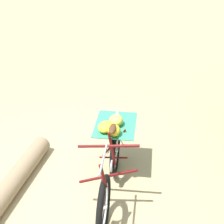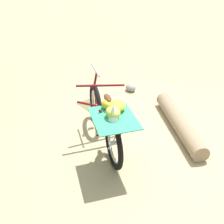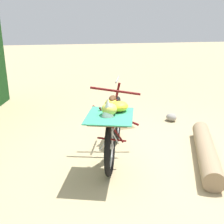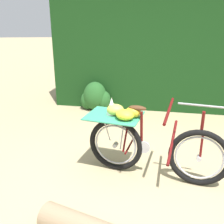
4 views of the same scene
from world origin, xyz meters
TOP-DOWN VIEW (x-y plane):
  - ground_plane at (0.00, 0.00)m, footprint 60.00×60.00m
  - foliage_hedge at (-1.53, -3.00)m, footprint 5.70×2.43m
  - bicycle at (-0.16, -0.25)m, footprint 1.74×1.02m
  - shrub_cluster at (0.40, -2.93)m, footprint 0.67×0.46m

SIDE VIEW (x-z plane):
  - ground_plane at x=0.00m, z-range 0.00..0.00m
  - shrub_cluster at x=0.40m, z-range -0.04..0.60m
  - bicycle at x=-0.16m, z-range -0.02..1.01m
  - foliage_hedge at x=-1.53m, z-range 0.00..2.92m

